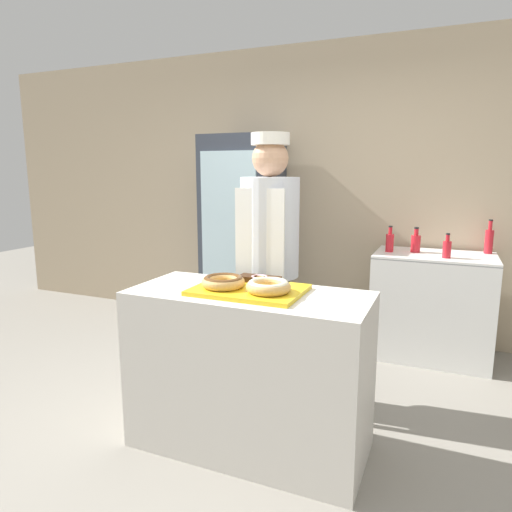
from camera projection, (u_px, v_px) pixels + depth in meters
The scene contains 16 objects.
ground_plane at pixel (249, 444), 2.61m from camera, with size 14.00×14.00×0.00m, color gray.
wall_back at pixel (340, 192), 4.29m from camera, with size 8.00×0.06×2.70m.
display_counter at pixel (249, 371), 2.53m from camera, with size 1.30×0.58×0.90m.
serving_tray at pixel (249, 290), 2.44m from camera, with size 0.58×0.42×0.02m.
donut_chocolate_glaze at pixel (223, 281), 2.44m from camera, with size 0.23×0.23×0.06m.
donut_light_glaze at pixel (268, 286), 2.34m from camera, with size 0.23×0.23×0.06m.
donut_mini_center at pixel (259, 279), 2.57m from camera, with size 0.11×0.11×0.03m.
brownie_back_left at pixel (248, 278), 2.60m from camera, with size 0.10×0.10×0.03m.
brownie_back_right at pixel (271, 280), 2.54m from camera, with size 0.10×0.10×0.03m.
baker_person at pixel (269, 263), 3.00m from camera, with size 0.38×0.38×1.78m.
beverage_fridge at pixel (243, 236), 4.35m from camera, with size 0.65×0.63×1.86m.
chest_freezer at pixel (431, 305), 3.79m from camera, with size 0.94×0.59×0.88m.
bottle_red at pixel (489, 240), 3.72m from camera, with size 0.06×0.06×0.28m.
bottle_red_b at pixel (447, 248), 3.54m from camera, with size 0.06×0.06×0.19m.
bottle_red_b_b at pixel (416, 243), 3.79m from camera, with size 0.08×0.08×0.21m.
bottle_red_b_b_b at pixel (390, 242), 3.81m from camera, with size 0.07×0.07×0.22m.
Camera 1 is at (0.96, -2.16, 1.54)m, focal length 32.00 mm.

